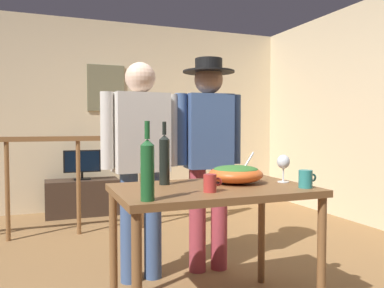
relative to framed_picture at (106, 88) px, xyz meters
name	(u,v)px	position (x,y,z in m)	size (l,w,h in m)	color
back_wall	(103,115)	(-0.04, 0.06, -0.37)	(5.41, 0.10, 2.56)	beige
side_wall_right	(368,113)	(2.66, -1.96, -0.37)	(0.10, 4.33, 2.56)	beige
framed_picture	(106,88)	(0.00, 0.00, 0.00)	(0.50, 0.03, 0.62)	#716D4F
stair_railing	(97,168)	(-0.28, -1.19, -0.96)	(3.46, 0.10, 1.08)	brown
tv_console	(82,197)	(-0.35, -0.29, -1.43)	(0.90, 0.40, 0.45)	#38281E
flat_screen_tv	(82,162)	(-0.35, -0.32, -0.97)	(0.45, 0.12, 0.38)	black
serving_table	(213,202)	(0.12, -3.28, -0.97)	(1.14, 0.72, 0.77)	brown
salad_bowl	(236,173)	(0.31, -3.21, -0.81)	(0.34, 0.34, 0.19)	#DB5B23
wine_glass	(283,163)	(0.61, -3.28, -0.75)	(0.08, 0.08, 0.18)	silver
wine_bottle_dark	(164,159)	(-0.12, -3.10, -0.72)	(0.06, 0.06, 0.38)	black
wine_bottle_green	(147,168)	(-0.35, -3.56, -0.72)	(0.07, 0.07, 0.38)	#1E5628
mug_red	(210,183)	(0.03, -3.45, -0.83)	(0.11, 0.07, 0.10)	#B7332D
mug_teal	(306,179)	(0.61, -3.52, -0.82)	(0.12, 0.08, 0.10)	teal
person_standing_left	(141,153)	(-0.15, -2.61, -0.71)	(0.58, 0.25, 1.59)	#3D5684
person_standing_right	(209,146)	(0.39, -2.61, -0.67)	(0.53, 0.40, 1.65)	#9E3842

